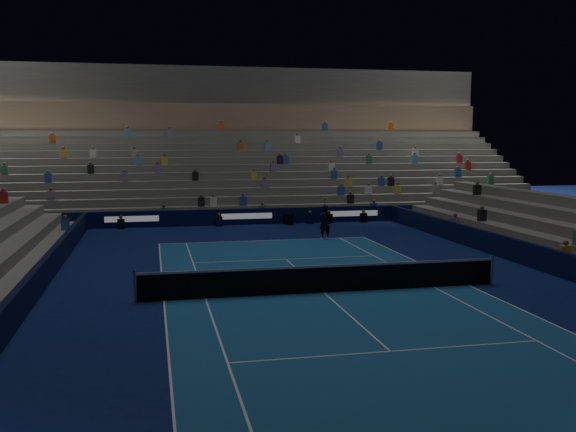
{
  "coord_description": "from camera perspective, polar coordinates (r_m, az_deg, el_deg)",
  "views": [
    {
      "loc": [
        -5.8,
        -21.21,
        5.33
      ],
      "look_at": [
        0.0,
        6.0,
        2.0
      ],
      "focal_mm": 40.15,
      "sensor_mm": 36.0,
      "label": 1
    }
  ],
  "objects": [
    {
      "name": "ground",
      "position": [
        22.63,
        3.19,
        -6.81
      ],
      "size": [
        90.0,
        90.0,
        0.0
      ],
      "primitive_type": "plane",
      "color": "#0C174D",
      "rests_on": "ground"
    },
    {
      "name": "court_surface",
      "position": [
        22.63,
        3.19,
        -6.8
      ],
      "size": [
        10.97,
        23.77,
        0.01
      ],
      "primitive_type": "cube",
      "color": "#184F88",
      "rests_on": "ground"
    },
    {
      "name": "sponsor_barrier_far",
      "position": [
        40.42,
        -3.69,
        -0.05
      ],
      "size": [
        44.0,
        0.25,
        1.0
      ],
      "primitive_type": "cube",
      "color": "black",
      "rests_on": "ground"
    },
    {
      "name": "sponsor_barrier_east",
      "position": [
        26.71,
        23.77,
        -4.18
      ],
      "size": [
        0.25,
        37.0,
        1.0
      ],
      "primitive_type": "cube",
      "color": "black",
      "rests_on": "ground"
    },
    {
      "name": "sponsor_barrier_west",
      "position": [
        22.1,
        -22.02,
        -6.3
      ],
      "size": [
        0.25,
        37.0,
        1.0
      ],
      "primitive_type": "cube",
      "color": "black",
      "rests_on": "ground"
    },
    {
      "name": "grandstand_main",
      "position": [
        49.49,
        -5.3,
        4.53
      ],
      "size": [
        44.0,
        15.2,
        11.2
      ],
      "color": "#63635E",
      "rests_on": "ground"
    },
    {
      "name": "tennis_net",
      "position": [
        22.51,
        3.2,
        -5.56
      ],
      "size": [
        12.9,
        0.1,
        1.1
      ],
      "color": "#B2B2B7",
      "rests_on": "ground"
    },
    {
      "name": "tennis_player",
      "position": [
        34.31,
        3.28,
        -0.56
      ],
      "size": [
        0.76,
        0.58,
        1.85
      ],
      "primitive_type": "imported",
      "rotation": [
        0.0,
        0.0,
        3.37
      ],
      "color": "black",
      "rests_on": "ground"
    },
    {
      "name": "broadcast_camera",
      "position": [
        40.31,
        0.06,
        -0.27
      ],
      "size": [
        0.52,
        0.98,
        0.68
      ],
      "color": "black",
      "rests_on": "ground"
    }
  ]
}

